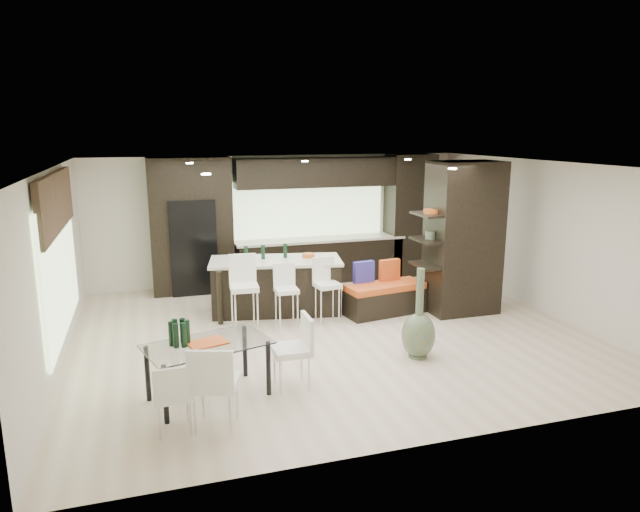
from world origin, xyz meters
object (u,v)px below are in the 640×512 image
object	(u,v)px
stool_right	(327,296)
chair_near	(216,388)
floor_vase	(419,313)
kitchen_island	(276,286)
stool_left	(245,301)
chair_end	(291,355)
chair_far	(173,399)
bench	(385,299)
stool_mid	(287,301)
dining_table	(209,371)

from	to	relation	value
stool_right	chair_near	bearing A→B (deg)	-133.72
floor_vase	chair_near	size ratio (longest dim) A/B	1.45
kitchen_island	stool_right	distance (m)	1.07
floor_vase	kitchen_island	bearing A→B (deg)	118.91
stool_left	floor_vase	size ratio (longest dim) A/B	0.76
stool_left	chair_end	xyz separation A→B (m)	(0.20, -2.26, -0.07)
stool_left	chair_far	world-z (taller)	stool_left
bench	stool_mid	bearing A→B (deg)	173.73
kitchen_island	floor_vase	size ratio (longest dim) A/B	1.75
chair_near	chair_far	size ratio (longest dim) A/B	1.22
chair_end	bench	bearing A→B (deg)	-43.75
kitchen_island	chair_near	distance (m)	4.12
kitchen_island	dining_table	world-z (taller)	kitchen_island
stool_right	chair_end	world-z (taller)	stool_right
dining_table	chair_far	world-z (taller)	chair_far
dining_table	chair_far	xyz separation A→B (m)	(-0.46, -0.69, 0.02)
stool_left	floor_vase	bearing A→B (deg)	-36.09
kitchen_island	stool_mid	distance (m)	0.79
bench	kitchen_island	bearing A→B (deg)	150.07
dining_table	stool_mid	bearing A→B (deg)	39.93
stool_right	bench	size ratio (longest dim) A/B	0.62
dining_table	chair_end	world-z (taller)	chair_end
stool_right	bench	xyz separation A→B (m)	(1.11, 0.10, -0.17)
stool_left	floor_vase	distance (m)	2.88
stool_mid	chair_far	bearing A→B (deg)	-122.23
stool_right	chair_near	size ratio (longest dim) A/B	0.98
chair_near	chair_end	world-z (taller)	chair_near
stool_left	chair_near	bearing A→B (deg)	-101.39
floor_vase	chair_far	world-z (taller)	floor_vase
stool_left	bench	xyz separation A→B (m)	(2.54, 0.12, -0.22)
kitchen_island	bench	xyz separation A→B (m)	(1.83, -0.70, -0.21)
stool_right	floor_vase	bearing A→B (deg)	-74.73
bench	floor_vase	distance (m)	2.05
kitchen_island	stool_right	xyz separation A→B (m)	(0.71, -0.80, -0.04)
stool_right	dining_table	world-z (taller)	stool_right
stool_left	dining_table	world-z (taller)	stool_left
bench	chair_far	bearing A→B (deg)	-150.25
stool_left	bench	size ratio (longest dim) A/B	0.70
floor_vase	chair_far	bearing A→B (deg)	-162.62
stool_mid	floor_vase	xyz separation A→B (m)	(1.48, -1.90, 0.24)
stool_left	bench	bearing A→B (deg)	7.01
dining_table	chair_end	distance (m)	1.05
stool_right	bench	distance (m)	1.13
floor_vase	chair_end	distance (m)	2.04
chair_near	chair_far	xyz separation A→B (m)	(-0.46, 0.04, -0.08)
dining_table	chair_end	xyz separation A→B (m)	(1.04, 0.00, 0.08)
stool_left	stool_mid	bearing A→B (deg)	7.10
kitchen_island	chair_far	size ratio (longest dim) A/B	3.10
kitchen_island	stool_left	size ratio (longest dim) A/B	2.31
bench	floor_vase	xyz separation A→B (m)	(-0.34, -1.99, 0.38)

